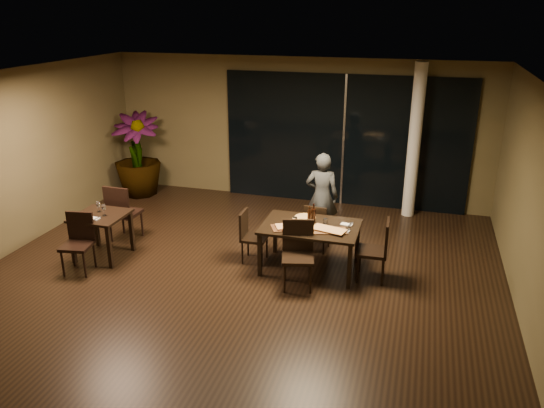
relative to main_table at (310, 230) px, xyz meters
The scene contains 32 objects.
ground 1.45m from the main_table, 141.34° to the right, with size 8.00×8.00×0.00m, color black.
wall_back 3.50m from the main_table, 107.10° to the left, with size 8.00×0.10×3.00m, color brown.
wall_front 5.02m from the main_table, 101.65° to the right, with size 8.00×0.10×3.00m, color brown.
wall_right 3.26m from the main_table, 14.70° to the right, with size 0.10×8.00×3.00m, color brown.
ceiling 2.67m from the main_table, 141.34° to the right, with size 8.00×8.00×0.04m, color silver.
window_panel 3.23m from the main_table, 90.00° to the left, with size 5.00×0.06×2.70m, color black.
column 3.28m from the main_table, 63.84° to the left, with size 0.24×0.24×3.00m, color silver.
main_table is the anchor object (origin of this frame).
side_table 3.44m from the main_table, behind, with size 0.80×0.80×0.75m.
chair_main_far 0.71m from the main_table, 93.03° to the left, with size 0.43×0.43×0.84m.
chair_main_near 0.54m from the main_table, 97.88° to the right, with size 0.56×0.56×1.00m.
chair_main_left 1.02m from the main_table, behind, with size 0.41×0.41×0.86m.
chair_main_right 1.06m from the main_table, ahead, with size 0.46×0.46×0.97m.
chair_side_far 3.42m from the main_table, behind, with size 0.50×0.50×1.04m.
chair_side_near 3.63m from the main_table, 163.83° to the right, with size 0.50×0.50×0.94m.
diner 1.25m from the main_table, 93.00° to the left, with size 0.54×0.36×1.59m, color #313437.
potted_plant 5.06m from the main_table, 150.55° to the left, with size 0.99×0.99×1.81m, color #25521B.
pizza_board_left 0.32m from the main_table, 148.42° to the right, with size 0.60×0.30×0.01m, color #482917.
pizza_board_right 0.35m from the main_table, 24.12° to the right, with size 0.54×0.27×0.01m, color #4D2F18.
oblong_pizza_left 0.33m from the main_table, 148.42° to the right, with size 0.45×0.21×0.02m, color maroon, non-canonical shape.
oblong_pizza_right 0.36m from the main_table, 24.12° to the right, with size 0.49×0.23×0.02m, color maroon, non-canonical shape.
round_pizza 0.33m from the main_table, 117.92° to the left, with size 0.34×0.34×0.01m, color red.
bottle_a 0.24m from the main_table, 115.44° to the left, with size 0.06×0.06×0.29m, color black, non-canonical shape.
bottle_b 0.21m from the main_table, 21.77° to the right, with size 0.06×0.06×0.27m, color black, non-canonical shape.
bottle_c 0.26m from the main_table, 82.56° to the left, with size 0.07×0.07×0.31m, color black, non-canonical shape.
tumbler_left 0.29m from the main_table, 169.01° to the left, with size 0.08×0.08×0.09m, color white.
tumbler_right 0.27m from the main_table, 33.64° to the left, with size 0.07×0.07×0.08m, color white.
napkin_near 0.54m from the main_table, ahead, with size 0.18×0.10×0.01m, color silver.
napkin_far 0.57m from the main_table, 18.39° to the left, with size 0.18×0.10×0.01m, color white.
wine_glass_a 3.51m from the main_table, behind, with size 0.07×0.07×0.17m, color white, non-canonical shape.
wine_glass_b 3.35m from the main_table, behind, with size 0.08×0.08×0.18m, color white, non-canonical shape.
side_napkin 3.46m from the main_table, 168.44° to the right, with size 0.18×0.11×0.01m, color silver.
Camera 1 is at (2.52, -6.64, 3.94)m, focal length 35.00 mm.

